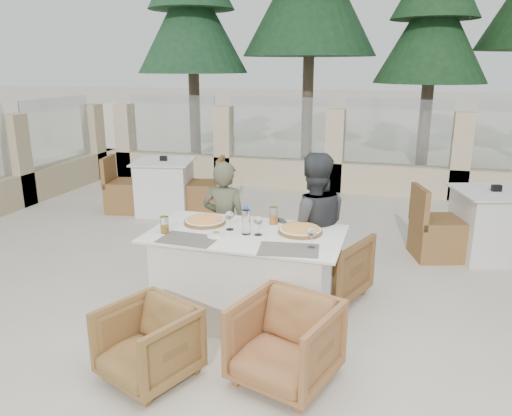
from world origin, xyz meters
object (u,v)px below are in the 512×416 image
(dining_table, at_px, (246,276))
(armchair_near_right, at_px, (285,342))
(wine_glass_centre, at_px, (230,219))
(armchair_far_right, at_px, (326,265))
(beer_glass_right, at_px, (274,216))
(bg_table_b, at_px, (491,225))
(bg_table_a, at_px, (165,187))
(wine_glass_near, at_px, (258,224))
(beer_glass_left, at_px, (165,225))
(armchair_near_left, at_px, (148,344))
(pizza_left, at_px, (205,221))
(diner_right, at_px, (312,229))
(olive_dish, at_px, (216,234))
(pizza_right, at_px, (300,230))
(diner_left, at_px, (225,224))
(armchair_far_left, at_px, (242,253))
(water_bottle, at_px, (246,220))
(wine_glass_corner, at_px, (312,236))

(dining_table, height_order, armchair_near_right, dining_table)
(wine_glass_centre, xyz_separation_m, armchair_far_right, (0.75, 0.56, -0.55))
(beer_glass_right, relative_size, armchair_far_right, 0.22)
(bg_table_b, bearing_deg, bg_table_a, 154.87)
(wine_glass_near, relative_size, armchair_near_right, 0.29)
(wine_glass_near, bearing_deg, beer_glass_left, -167.41)
(beer_glass_left, distance_m, armchair_near_left, 1.04)
(pizza_left, relative_size, bg_table_a, 0.22)
(dining_table, height_order, diner_right, diner_right)
(olive_dish, bearing_deg, pizza_right, 24.73)
(wine_glass_near, distance_m, armchair_far_right, 0.96)
(wine_glass_near, height_order, bg_table_b, wine_glass_near)
(beer_glass_right, height_order, diner_left, diner_left)
(pizza_right, relative_size, olive_dish, 3.31)
(beer_glass_right, xyz_separation_m, armchair_far_left, (-0.45, 0.47, -0.58))
(pizza_left, bearing_deg, water_bottle, -21.31)
(bg_table_a, bearing_deg, armchair_far_right, -49.99)
(dining_table, relative_size, armchair_far_left, 2.72)
(dining_table, distance_m, water_bottle, 0.51)
(armchair_near_left, bearing_deg, pizza_right, 77.48)
(beer_glass_right, bearing_deg, olive_dish, -127.80)
(water_bottle, relative_size, bg_table_a, 0.15)
(wine_glass_centre, xyz_separation_m, bg_table_a, (-1.95, 2.68, -0.48))
(beer_glass_left, relative_size, bg_table_b, 0.09)
(bg_table_a, distance_m, bg_table_b, 4.36)
(wine_glass_near, xyz_separation_m, beer_glass_right, (0.05, 0.32, -0.02))
(beer_glass_right, distance_m, diner_right, 0.39)
(wine_glass_corner, distance_m, diner_left, 1.29)
(wine_glass_centre, height_order, diner_left, diner_left)
(wine_glass_corner, relative_size, diner_left, 0.15)
(armchair_near_right, relative_size, diner_left, 0.52)
(armchair_near_left, xyz_separation_m, diner_right, (0.86, 1.50, 0.43))
(beer_glass_right, xyz_separation_m, diner_right, (0.31, 0.18, -0.15))
(olive_dish, distance_m, diner_right, 0.93)
(olive_dish, distance_m, armchair_near_left, 1.02)
(diner_right, height_order, bg_table_b, diner_right)
(pizza_right, relative_size, beer_glass_right, 2.42)
(armchair_near_left, xyz_separation_m, diner_left, (-0.02, 1.62, 0.35))
(water_bottle, height_order, wine_glass_near, water_bottle)
(armchair_far_right, relative_size, diner_left, 0.55)
(armchair_near_left, relative_size, bg_table_a, 0.36)
(water_bottle, height_order, wine_glass_centre, water_bottle)
(water_bottle, distance_m, armchair_near_left, 1.24)
(olive_dish, bearing_deg, wine_glass_near, 23.86)
(water_bottle, distance_m, bg_table_a, 3.51)
(wine_glass_corner, bearing_deg, armchair_near_left, -139.45)
(dining_table, bearing_deg, armchair_near_left, -110.60)
(wine_glass_centre, height_order, diner_right, diner_right)
(wine_glass_corner, bearing_deg, diner_left, 141.24)
(water_bottle, xyz_separation_m, armchair_far_left, (-0.30, 0.80, -0.62))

